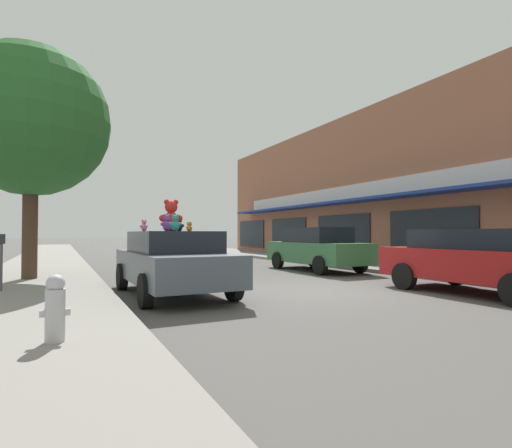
% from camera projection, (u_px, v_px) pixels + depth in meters
% --- Properties ---
extents(ground_plane, '(260.00, 260.00, 0.00)m').
position_uv_depth(ground_plane, '(310.00, 290.00, 9.89)').
color(ground_plane, '#514F4C').
extents(sidewalk_near, '(3.27, 90.00, 0.13)m').
position_uv_depth(sidewalk_near, '(25.00, 308.00, 7.19)').
color(sidewalk_near, gray).
rests_on(sidewalk_near, ground_plane).
extents(sidewalk_far, '(3.27, 90.00, 0.13)m').
position_uv_depth(sidewalk_far, '(472.00, 276.00, 12.61)').
color(sidewalk_far, gray).
rests_on(sidewalk_far, ground_plane).
extents(storefront_row, '(11.65, 33.32, 7.61)m').
position_uv_depth(storefront_row, '(456.00, 188.00, 20.86)').
color(storefront_row, '#9E6047').
rests_on(storefront_row, ground_plane).
extents(plush_art_car, '(2.08, 4.50, 1.46)m').
position_uv_depth(plush_art_car, '(173.00, 261.00, 9.15)').
color(plush_art_car, '#4C5660').
rests_on(plush_art_car, ground_plane).
extents(teddy_bear_giant, '(0.57, 0.36, 0.76)m').
position_uv_depth(teddy_bear_giant, '(171.00, 216.00, 9.41)').
color(teddy_bear_giant, red).
rests_on(teddy_bear_giant, plush_art_car).
extents(teddy_bear_brown, '(0.17, 0.16, 0.24)m').
position_uv_depth(teddy_bear_brown, '(190.00, 227.00, 9.80)').
color(teddy_bear_brown, olive).
rests_on(teddy_bear_brown, plush_art_car).
extents(teddy_bear_pink, '(0.20, 0.15, 0.27)m').
position_uv_depth(teddy_bear_pink, '(144.00, 226.00, 8.87)').
color(teddy_bear_pink, pink).
rests_on(teddy_bear_pink, plush_art_car).
extents(teddy_bear_purple, '(0.28, 0.18, 0.37)m').
position_uv_depth(teddy_bear_purple, '(167.00, 223.00, 8.53)').
color(teddy_bear_purple, purple).
rests_on(teddy_bear_purple, plush_art_car).
extents(teddy_bear_teal, '(0.27, 0.20, 0.36)m').
position_uv_depth(teddy_bear_teal, '(175.00, 223.00, 8.33)').
color(teddy_bear_teal, teal).
rests_on(teddy_bear_teal, plush_art_car).
extents(teddy_bear_black, '(0.26, 0.17, 0.36)m').
position_uv_depth(teddy_bear_black, '(179.00, 225.00, 9.83)').
color(teddy_bear_black, black).
rests_on(teddy_bear_black, plush_art_car).
extents(teddy_bear_orange, '(0.14, 0.16, 0.22)m').
position_uv_depth(teddy_bear_orange, '(189.00, 227.00, 8.89)').
color(teddy_bear_orange, orange).
rests_on(teddy_bear_orange, plush_art_car).
extents(parked_car_far_left, '(2.13, 4.48, 1.51)m').
position_uv_depth(parked_car_far_left, '(481.00, 259.00, 9.24)').
color(parked_car_far_left, maroon).
rests_on(parked_car_far_left, ground_plane).
extents(parked_car_far_center, '(1.93, 4.71, 1.64)m').
position_uv_depth(parked_car_far_center, '(316.00, 248.00, 15.18)').
color(parked_car_far_center, '#336B3D').
rests_on(parked_car_far_center, ground_plane).
extents(street_tree, '(4.32, 4.32, 6.69)m').
position_uv_depth(street_tree, '(31.00, 121.00, 11.44)').
color(street_tree, '#473323').
rests_on(street_tree, sidewalk_near).
extents(fire_hydrant, '(0.33, 0.22, 0.79)m').
position_uv_depth(fire_hydrant, '(55.00, 308.00, 4.71)').
color(fire_hydrant, '#B2B2B7').
rests_on(fire_hydrant, sidewalk_near).
extents(parking_meter, '(0.14, 0.10, 1.27)m').
position_uv_depth(parking_meter, '(1.00, 255.00, 8.87)').
color(parking_meter, '#4C4C51').
rests_on(parking_meter, sidewalk_near).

